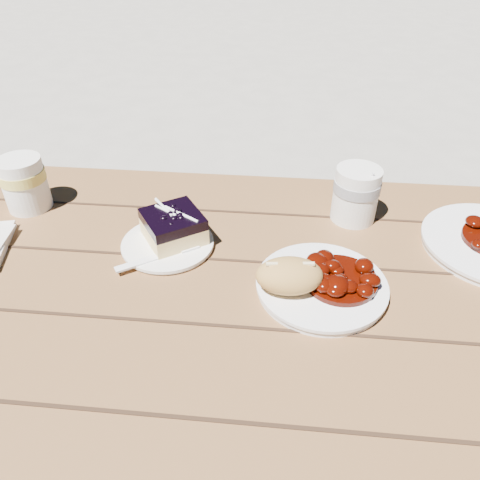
# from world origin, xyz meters

# --- Properties ---
(picnic_table) EXTENTS (2.00, 1.55, 0.75)m
(picnic_table) POSITION_xyz_m (0.00, -0.00, 0.59)
(picnic_table) COLOR brown
(picnic_table) RESTS_ON ground
(main_plate) EXTENTS (0.21, 0.21, 0.02)m
(main_plate) POSITION_xyz_m (0.27, 0.02, 0.76)
(main_plate) COLOR white
(main_plate) RESTS_ON picnic_table
(goulash_stew) EXTENTS (0.12, 0.12, 0.04)m
(goulash_stew) POSITION_xyz_m (0.30, 0.02, 0.79)
(goulash_stew) COLOR #3A0902
(goulash_stew) RESTS_ON main_plate
(bread_roll) EXTENTS (0.12, 0.08, 0.06)m
(bread_roll) POSITION_xyz_m (0.21, -0.00, 0.79)
(bread_roll) COLOR #B58845
(bread_roll) RESTS_ON main_plate
(dessert_plate) EXTENTS (0.17, 0.17, 0.01)m
(dessert_plate) POSITION_xyz_m (-0.01, 0.11, 0.76)
(dessert_plate) COLOR white
(dessert_plate) RESTS_ON picnic_table
(blueberry_cake) EXTENTS (0.14, 0.14, 0.06)m
(blueberry_cake) POSITION_xyz_m (-0.00, 0.12, 0.79)
(blueberry_cake) COLOR #F4D585
(blueberry_cake) RESTS_ON dessert_plate
(fork_dessert) EXTENTS (0.15, 0.11, 0.00)m
(fork_dessert) POSITION_xyz_m (-0.03, 0.05, 0.76)
(fork_dessert) COLOR white
(fork_dessert) RESTS_ON dessert_plate
(coffee_cup) EXTENTS (0.09, 0.09, 0.11)m
(coffee_cup) POSITION_xyz_m (0.34, 0.24, 0.81)
(coffee_cup) COLOR white
(coffee_cup) RESTS_ON picnic_table
(second_cup) EXTENTS (0.09, 0.09, 0.11)m
(second_cup) POSITION_xyz_m (-0.33, 0.22, 0.81)
(second_cup) COLOR white
(second_cup) RESTS_ON picnic_table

